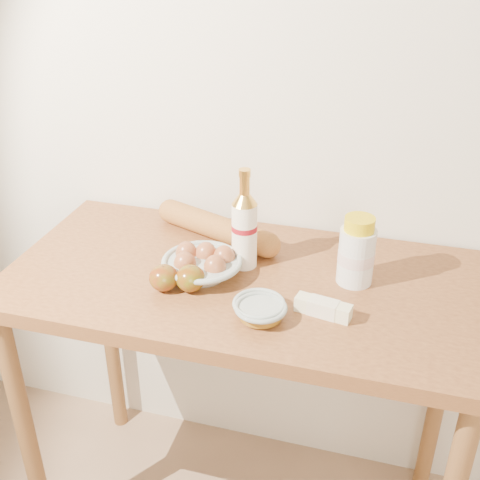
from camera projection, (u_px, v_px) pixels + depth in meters
The scene contains 11 objects.
back_wall at pixel (277, 85), 1.60m from camera, with size 3.50×0.02×2.60m, color beige.
table at pixel (243, 316), 1.57m from camera, with size 1.20×0.60×0.90m.
bourbon_bottle at pixel (244, 228), 1.51m from camera, with size 0.07×0.07×0.27m.
cream_bottle at pixel (357, 253), 1.45m from camera, with size 0.11×0.11×0.18m.
egg_bowl at pixel (203, 264), 1.51m from camera, with size 0.22×0.22×0.07m.
baguette at pixel (217, 227), 1.67m from camera, with size 0.41×0.21×0.07m.
apple_redgreen_front at pixel (164, 278), 1.45m from camera, with size 0.09×0.09×0.07m.
apple_redgreen_right at pixel (190, 278), 1.44m from camera, with size 0.09×0.09×0.07m.
sugar_bowl at pixel (259, 308), 1.36m from camera, with size 0.13×0.13×0.03m.
syrup_bowl at pixel (261, 311), 1.35m from camera, with size 0.15×0.15×0.03m.
butter_stick at pixel (323, 308), 1.36m from camera, with size 0.13×0.06×0.04m.
Camera 1 is at (0.34, -0.05, 1.71)m, focal length 45.00 mm.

